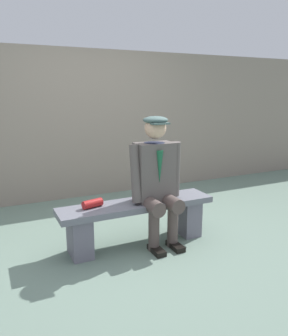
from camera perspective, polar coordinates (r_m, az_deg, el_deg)
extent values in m
plane|color=slate|center=(3.58, -1.14, -12.75)|extent=(30.00, 30.00, 0.00)
cube|color=slate|center=(3.42, -1.17, -6.35)|extent=(1.62, 0.37, 0.06)
cube|color=slate|center=(3.78, 7.35, -8.25)|extent=(0.19, 0.31, 0.39)
cube|color=slate|center=(3.32, -10.93, -11.42)|extent=(0.19, 0.31, 0.39)
cube|color=#59514E|center=(3.41, 1.76, -0.63)|extent=(0.39, 0.23, 0.60)
cylinder|color=#1E2338|center=(3.36, 1.79, 3.83)|extent=(0.22, 0.22, 0.06)
cone|color=#195938|center=(3.29, 2.71, 0.20)|extent=(0.07, 0.07, 0.33)
sphere|color=#DBAD8C|center=(3.32, 1.97, 6.82)|extent=(0.22, 0.22, 0.22)
ellipsoid|color=#465F5B|center=(3.31, 1.98, 8.21)|extent=(0.25, 0.25, 0.08)
cube|color=#465F5B|center=(3.23, 2.78, 7.61)|extent=(0.17, 0.10, 0.02)
cylinder|color=#51423E|center=(3.45, 4.12, -5.65)|extent=(0.15, 0.43, 0.15)
cylinder|color=#51423E|center=(3.45, 4.93, -9.73)|extent=(0.11, 0.11, 0.45)
cube|color=black|center=(3.48, 5.38, -13.14)|extent=(0.10, 0.24, 0.05)
cylinder|color=#59514E|center=(3.48, 5.36, -0.20)|extent=(0.11, 0.12, 0.58)
cylinder|color=#51423E|center=(3.36, 0.91, -6.16)|extent=(0.15, 0.43, 0.15)
cylinder|color=#51423E|center=(3.35, 1.71, -10.37)|extent=(0.11, 0.11, 0.45)
cube|color=black|center=(3.39, 2.16, -13.87)|extent=(0.10, 0.24, 0.05)
cylinder|color=#59514E|center=(3.28, -1.43, -0.97)|extent=(0.11, 0.17, 0.58)
cylinder|color=#B21E1E|center=(3.29, -8.79, -6.02)|extent=(0.21, 0.13, 0.08)
cube|color=gray|center=(5.10, -10.38, 7.33)|extent=(12.00, 0.24, 2.16)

